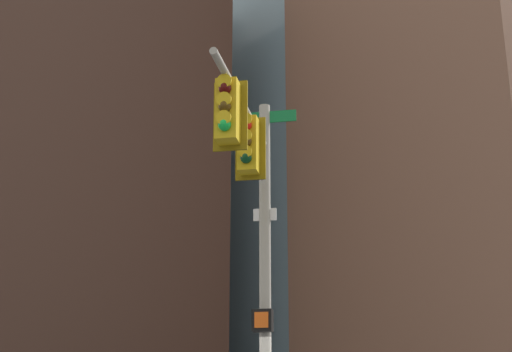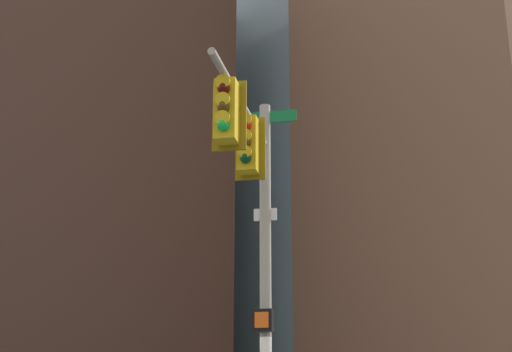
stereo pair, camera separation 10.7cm
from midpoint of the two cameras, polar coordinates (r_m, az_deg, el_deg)
The scene contains 4 objects.
signal_pole_assembly at distance 12.78m, azimuth -0.49°, elevation -2.30°, with size 3.63×3.24×7.08m.
building_brick_nearside at distance 49.53m, azimuth 17.05°, elevation 2.65°, with size 18.92×16.51×35.12m, color #845B47.
building_brick_midblock at distance 49.61m, azimuth -15.97°, elevation 0.37°, with size 16.88×17.31×31.59m, color #4C3328.
building_brick_farside at distance 72.32m, azimuth -11.54°, elevation -2.33°, with size 21.85×18.18×38.98m, color #4C3328.
Camera 1 is at (-8.49, -10.39, 1.42)m, focal length 50.74 mm.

